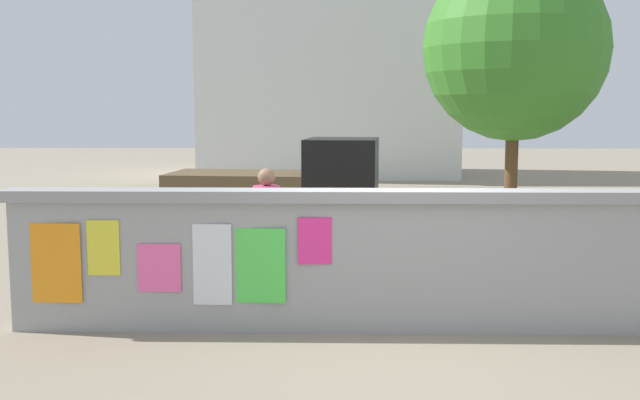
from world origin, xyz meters
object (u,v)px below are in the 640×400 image
Objects in this scene: bicycle_far at (520,273)px; bicycle_near at (526,238)px; auto_rickshaw_truck at (285,193)px; motorcycle at (381,249)px; person_walking at (267,219)px; tree_roadside at (515,49)px.

bicycle_near is at bearing 74.33° from bicycle_far.
motorcycle is at bearing -62.67° from auto_rickshaw_truck.
bicycle_near is 1.05× the size of person_walking.
auto_rickshaw_truck is 4.12m from bicycle_near.
auto_rickshaw_truck is at bearing -135.04° from tree_roadside.
person_walking is 10.52m from tree_roadside.
bicycle_near reaches higher than motorcycle.
tree_roadside reaches higher than person_walking.
bicycle_near is 4.47m from person_walking.
auto_rickshaw_truck is at bearing 117.33° from motorcycle.
bicycle_far is (-0.70, -2.49, 0.00)m from bicycle_near.
person_walking is (-3.11, 0.23, 0.62)m from bicycle_far.
auto_rickshaw_truck is at bearing 90.35° from person_walking.
motorcycle is at bearing 148.37° from bicycle_far.
tree_roadside is (3.61, 8.00, 3.30)m from motorcycle.
bicycle_near is 1.03× the size of bicycle_far.
bicycle_far is (3.13, -3.90, -0.54)m from auto_rickshaw_truck.
bicycle_near is 2.58m from bicycle_far.
motorcycle is at bearing -114.29° from tree_roadside.
tree_roadside reaches higher than bicycle_far.
tree_roadside is at bearing 65.71° from motorcycle.
motorcycle is at bearing -147.53° from bicycle_near.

